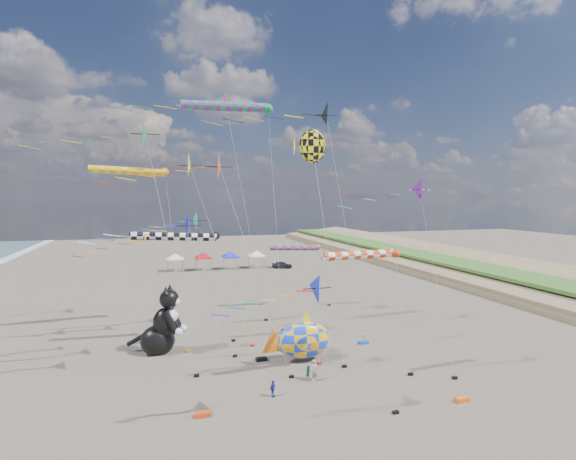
% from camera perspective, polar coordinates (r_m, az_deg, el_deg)
% --- Properties ---
extents(ground, '(260.00, 260.00, 0.00)m').
position_cam_1_polar(ground, '(27.99, 6.36, -24.54)').
color(ground, brown).
rests_on(ground, ground).
extents(delta_kite_0, '(11.99, 2.14, 16.64)m').
position_cam_1_polar(delta_kite_0, '(31.34, -9.23, 7.46)').
color(delta_kite_0, '#F24F1A').
rests_on(delta_kite_0, ground).
extents(delta_kite_1, '(7.97, 1.72, 14.87)m').
position_cam_1_polar(delta_kite_1, '(32.69, 16.56, 4.35)').
color(delta_kite_1, '#6C1A8E').
rests_on(delta_kite_1, ground).
extents(delta_kite_2, '(9.93, 2.18, 12.36)m').
position_cam_1_polar(delta_kite_2, '(36.74, -11.99, 0.27)').
color(delta_kite_2, '#0A18BD').
rests_on(delta_kite_2, ground).
extents(delta_kite_3, '(8.32, 1.55, 10.83)m').
position_cam_1_polar(delta_kite_3, '(39.12, -18.85, -1.60)').
color(delta_kite_3, '#FFAA09').
rests_on(delta_kite_3, ground).
extents(delta_kite_4, '(14.86, 2.48, 22.31)m').
position_cam_1_polar(delta_kite_4, '(41.50, 3.15, 14.36)').
color(delta_kite_4, black).
rests_on(delta_kite_4, ground).
extents(delta_kite_5, '(16.98, 2.85, 24.12)m').
position_cam_1_polar(delta_kite_5, '(47.81, -9.65, 14.99)').
color(delta_kite_5, '#FD1991').
rests_on(delta_kite_5, ground).
extents(delta_kite_6, '(10.08, 1.93, 9.23)m').
position_cam_1_polar(delta_kite_6, '(26.15, 4.16, -7.95)').
color(delta_kite_6, '#1527D8').
rests_on(delta_kite_6, ground).
extents(delta_kite_7, '(10.27, 2.20, 19.04)m').
position_cam_1_polar(delta_kite_7, '(33.51, -18.38, 11.18)').
color(delta_kite_7, '#1D8B45').
rests_on(delta_kite_7, ground).
extents(delta_kite_8, '(11.71, 2.08, 12.33)m').
position_cam_1_polar(delta_kite_8, '(43.50, -11.92, 0.86)').
color(delta_kite_8, '#11C2C9').
rests_on(delta_kite_8, ground).
extents(delta_kite_9, '(14.31, 2.33, 17.40)m').
position_cam_1_polar(delta_kite_9, '(38.89, -12.96, 7.75)').
color(delta_kite_9, '#DAF311').
rests_on(delta_kite_9, ground).
extents(windsock_0, '(9.12, 0.73, 10.31)m').
position_cam_1_polar(windsock_0, '(40.84, -13.77, -0.88)').
color(windsock_0, black).
rests_on(windsock_0, ground).
extents(windsock_1, '(9.91, 0.96, 22.34)m').
position_cam_1_polar(windsock_1, '(43.84, -7.30, 15.18)').
color(windsock_1, '#167C3F').
rests_on(windsock_1, ground).
extents(windsock_2, '(7.62, 0.71, 7.74)m').
position_cam_1_polar(windsock_2, '(53.67, 1.19, -2.30)').
color(windsock_2, '#CE450E').
rests_on(windsock_2, ground).
extents(windsock_3, '(7.43, 0.64, 9.66)m').
position_cam_1_polar(windsock_3, '(32.52, 9.60, -3.24)').
color(windsock_3, red).
rests_on(windsock_3, ground).
extents(windsock_4, '(8.45, 0.75, 16.27)m').
position_cam_1_polar(windsock_4, '(45.12, -19.19, 6.99)').
color(windsock_4, orange).
rests_on(windsock_4, ground).
extents(angelfish_kite, '(3.74, 3.02, 18.77)m').
position_cam_1_polar(angelfish_kite, '(36.04, 2.87, 10.37)').
color(angelfish_kite, yellow).
rests_on(angelfish_kite, ground).
extents(cat_inflatable, '(4.93, 3.77, 5.96)m').
position_cam_1_polar(cat_inflatable, '(40.82, -15.80, -10.79)').
color(cat_inflatable, black).
rests_on(cat_inflatable, ground).
extents(fish_inflatable, '(6.10, 2.23, 4.12)m').
position_cam_1_polar(fish_inflatable, '(37.69, 1.92, -13.79)').
color(fish_inflatable, blue).
rests_on(fish_inflatable, ground).
extents(person_adult, '(0.70, 0.63, 1.60)m').
position_cam_1_polar(person_adult, '(34.39, 3.40, -17.36)').
color(person_adult, gray).
rests_on(person_adult, ground).
extents(child_green, '(0.57, 0.48, 1.01)m').
position_cam_1_polar(child_green, '(34.78, 2.64, -17.63)').
color(child_green, '#1A7942').
rests_on(child_green, ground).
extents(child_blue, '(0.67, 0.66, 1.13)m').
position_cam_1_polar(child_blue, '(32.06, -1.94, -19.48)').
color(child_blue, navy).
rests_on(child_blue, ground).
extents(kite_bag_0, '(0.90, 0.44, 0.30)m').
position_cam_1_polar(kite_bag_0, '(42.90, 9.54, -13.89)').
color(kite_bag_0, blue).
rests_on(kite_bag_0, ground).
extents(kite_bag_1, '(0.90, 0.44, 0.30)m').
position_cam_1_polar(kite_bag_1, '(30.16, -10.76, -22.03)').
color(kite_bag_1, '#CA3B0E').
rests_on(kite_bag_1, ground).
extents(kite_bag_2, '(0.90, 0.44, 0.30)m').
position_cam_1_polar(kite_bag_2, '(33.55, 21.22, -19.43)').
color(kite_bag_2, '#F15614').
rests_on(kite_bag_2, ground).
extents(kite_bag_3, '(0.90, 0.44, 0.30)m').
position_cam_1_polar(kite_bag_3, '(38.39, -3.40, -16.05)').
color(kite_bag_3, black).
rests_on(kite_bag_3, ground).
extents(tent_row, '(19.20, 4.20, 3.80)m').
position_cam_1_polar(tent_row, '(83.91, -9.02, -2.85)').
color(tent_row, silver).
rests_on(tent_row, ground).
extents(parked_car, '(4.11, 2.83, 1.30)m').
position_cam_1_polar(parked_car, '(84.76, -0.77, -4.43)').
color(parked_car, '#26262D').
rests_on(parked_car, ground).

